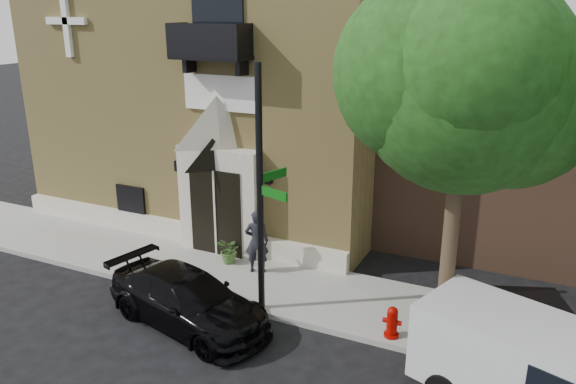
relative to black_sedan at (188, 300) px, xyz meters
name	(u,v)px	position (x,y,z in m)	size (l,w,h in m)	color
ground	(199,302)	(-0.37, 0.99, -0.64)	(120.00, 120.00, 0.00)	black
sidewalk	(261,282)	(0.63, 2.49, -0.57)	(42.00, 3.00, 0.15)	gray
church	(246,79)	(-3.36, 8.94, 3.99)	(12.20, 11.01, 9.30)	tan
street_tree_left	(466,82)	(5.65, 1.34, 5.22)	(4.97, 4.38, 7.77)	#38281C
black_sedan	(188,300)	(0.00, 0.00, 0.00)	(1.80, 4.43, 1.29)	black
cargo_van	(555,377)	(7.84, -0.11, 0.39)	(4.87, 3.20, 1.86)	silver
street_sign	(261,193)	(1.36, 1.20, 2.49)	(0.90, 1.12, 5.93)	black
fire_hydrant	(392,322)	(4.57, 1.30, -0.13)	(0.42, 0.34, 0.74)	#8D0400
dumpster	(512,325)	(7.01, 1.81, 0.16)	(2.22, 1.73, 1.28)	#0F371A
planter	(230,250)	(-0.69, 3.06, -0.10)	(0.71, 0.61, 0.78)	#476C30
pedestrian_near	(257,241)	(0.29, 2.92, 0.41)	(0.66, 0.43, 1.81)	black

